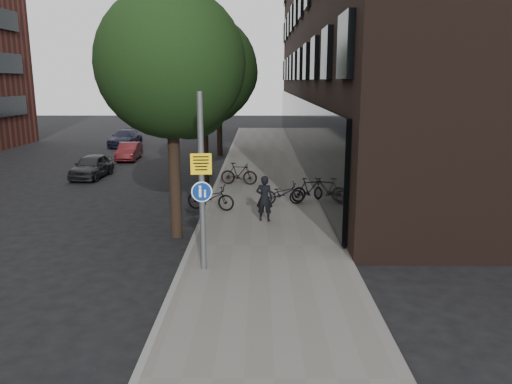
{
  "coord_description": "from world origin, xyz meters",
  "views": [
    {
      "loc": [
        -0.0,
        -10.51,
        4.81
      ],
      "look_at": [
        -0.09,
        2.02,
        2.0
      ],
      "focal_mm": 35.0,
      "sensor_mm": 36.0,
      "label": 1
    }
  ],
  "objects_px": {
    "pedestrian": "(264,198)",
    "parked_bike_facade_near": "(283,193)",
    "signpost": "(202,182)",
    "parked_car_near": "(92,166)"
  },
  "relations": [
    {
      "from": "pedestrian",
      "to": "parked_bike_facade_near",
      "type": "xyz_separation_m",
      "value": [
        0.73,
        2.31,
        -0.35
      ]
    },
    {
      "from": "signpost",
      "to": "pedestrian",
      "type": "xyz_separation_m",
      "value": [
        1.59,
        4.45,
        -1.46
      ]
    },
    {
      "from": "signpost",
      "to": "parked_car_near",
      "type": "bearing_deg",
      "value": 114.48
    },
    {
      "from": "signpost",
      "to": "parked_bike_facade_near",
      "type": "distance_m",
      "value": 7.37
    },
    {
      "from": "signpost",
      "to": "parked_bike_facade_near",
      "type": "bearing_deg",
      "value": 66.65
    },
    {
      "from": "parked_bike_facade_near",
      "to": "parked_car_near",
      "type": "relative_size",
      "value": 0.48
    },
    {
      "from": "pedestrian",
      "to": "parked_bike_facade_near",
      "type": "relative_size",
      "value": 0.95
    },
    {
      "from": "parked_bike_facade_near",
      "to": "parked_car_near",
      "type": "bearing_deg",
      "value": 50.27
    },
    {
      "from": "parked_bike_facade_near",
      "to": "parked_car_near",
      "type": "distance_m",
      "value": 11.12
    },
    {
      "from": "parked_bike_facade_near",
      "to": "signpost",
      "type": "bearing_deg",
      "value": 154.01
    }
  ]
}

